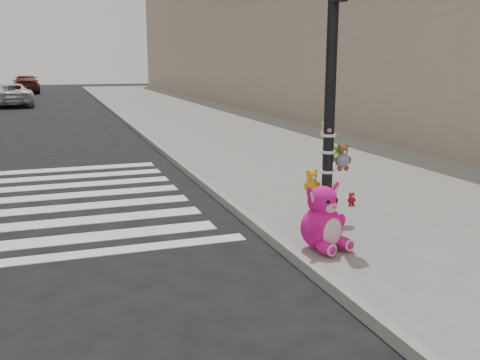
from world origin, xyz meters
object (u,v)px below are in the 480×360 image
object	(u,v)px
pink_bunny	(323,222)
car_white_near	(12,95)
signal_pole	(330,113)
red_teddy	(351,199)

from	to	relation	value
pink_bunny	car_white_near	xyz separation A→B (m)	(-5.43, 27.97, 0.15)
pink_bunny	signal_pole	bearing A→B (deg)	43.49
pink_bunny	car_white_near	world-z (taller)	car_white_near
signal_pole	car_white_near	xyz separation A→B (m)	(-6.11, 26.77, -1.11)
pink_bunny	car_white_near	size ratio (longest dim) A/B	0.19
signal_pole	pink_bunny	distance (m)	1.87
signal_pole	red_teddy	world-z (taller)	signal_pole
red_teddy	car_white_near	size ratio (longest dim) A/B	0.05
pink_bunny	red_teddy	size ratio (longest dim) A/B	3.92
car_white_near	red_teddy	bearing A→B (deg)	99.37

